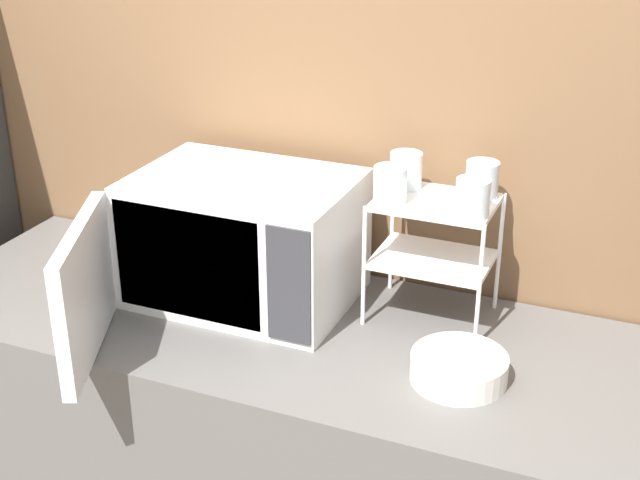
{
  "coord_description": "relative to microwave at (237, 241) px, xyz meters",
  "views": [
    {
      "loc": [
        0.85,
        -1.34,
        1.97
      ],
      "look_at": [
        0.13,
        0.36,
        1.12
      ],
      "focal_mm": 50.0,
      "sensor_mm": 36.0,
      "label": 1
    }
  ],
  "objects": [
    {
      "name": "bowl",
      "position": [
        0.6,
        -0.14,
        -0.13
      ],
      "size": [
        0.21,
        0.21,
        0.06
      ],
      "color": "silver",
      "rests_on": "counter"
    },
    {
      "name": "glass_front_right",
      "position": [
        0.57,
        0.04,
        0.19
      ],
      "size": [
        0.08,
        0.08,
        0.09
      ],
      "color": "silver",
      "rests_on": "dish_rack"
    },
    {
      "name": "glass_back_right",
      "position": [
        0.56,
        0.16,
        0.19
      ],
      "size": [
        0.08,
        0.08,
        0.09
      ],
      "color": "silver",
      "rests_on": "dish_rack"
    },
    {
      "name": "counter",
      "position": [
        0.11,
        -0.07,
        -0.61
      ],
      "size": [
        1.77,
        0.66,
        0.9
      ],
      "color": "#595654",
      "rests_on": "ground_plane"
    },
    {
      "name": "wall_back",
      "position": [
        0.11,
        0.29,
        0.24
      ],
      "size": [
        8.0,
        0.06,
        2.6
      ],
      "color": "brown",
      "rests_on": "ground_plane"
    },
    {
      "name": "microwave",
      "position": [
        0.0,
        0.0,
        0.0
      ],
      "size": [
        0.56,
        0.77,
        0.32
      ],
      "color": "silver",
      "rests_on": "counter"
    },
    {
      "name": "glass_front_left",
      "position": [
        0.37,
        0.05,
        0.19
      ],
      "size": [
        0.08,
        0.08,
        0.09
      ],
      "color": "silver",
      "rests_on": "dish_rack"
    },
    {
      "name": "glass_back_left",
      "position": [
        0.38,
        0.15,
        0.19
      ],
      "size": [
        0.08,
        0.08,
        0.09
      ],
      "color": "silver",
      "rests_on": "dish_rack"
    },
    {
      "name": "dish_rack",
      "position": [
        0.47,
        0.1,
        0.06
      ],
      "size": [
        0.28,
        0.21,
        0.3
      ],
      "color": "white",
      "rests_on": "counter"
    }
  ]
}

